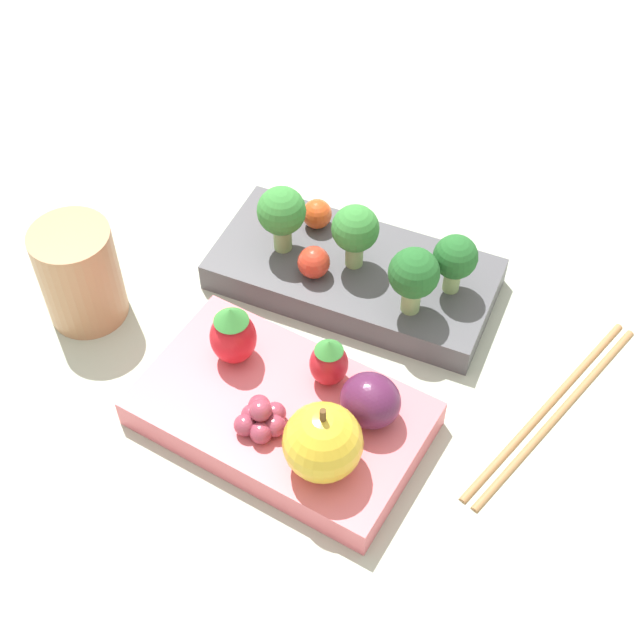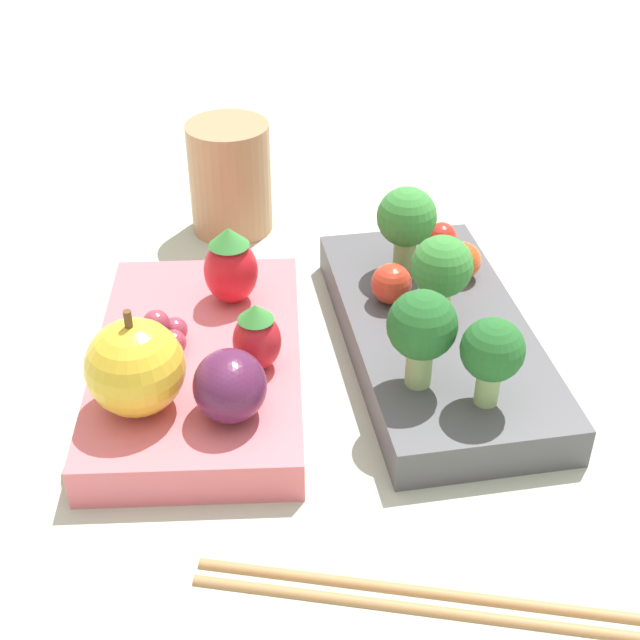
# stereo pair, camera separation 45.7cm
# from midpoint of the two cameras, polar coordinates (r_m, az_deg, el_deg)

# --- Properties ---
(ground_plane) EXTENTS (4.00, 4.00, 0.00)m
(ground_plane) POSITION_cam_midpoint_polar(r_m,az_deg,el_deg) (0.58, 19.12, -16.66)
(ground_plane) COLOR #ADB7A3
(bento_box_savoury) EXTENTS (0.24, 0.13, 0.03)m
(bento_box_savoury) POSITION_cam_midpoint_polar(r_m,az_deg,el_deg) (0.61, 25.33, -14.14)
(bento_box_savoury) COLOR #4C4C51
(bento_box_savoury) RESTS_ON ground_plane
(bento_box_fruit) EXTENTS (0.20, 0.13, 0.02)m
(bento_box_fruit) POSITION_cam_midpoint_polar(r_m,az_deg,el_deg) (0.55, 11.92, -17.66)
(bento_box_fruit) COLOR #DB6670
(bento_box_fruit) RESTS_ON ground_plane
(broccoli_floret_0) EXTENTS (0.04, 0.04, 0.06)m
(broccoli_floret_0) POSITION_cam_midpoint_polar(r_m,az_deg,el_deg) (0.58, 26.54, -10.87)
(broccoli_floret_0) COLOR #93B770
(broccoli_floret_0) RESTS_ON bento_box_savoury
(broccoli_floret_1) EXTENTS (0.04, 0.04, 0.06)m
(broccoli_floret_1) POSITION_cam_midpoint_polar(r_m,az_deg,el_deg) (0.53, 27.34, -15.63)
(broccoli_floret_1) COLOR #93B770
(broccoli_floret_1) RESTS_ON bento_box_savoury
(broccoli_floret_2) EXTENTS (0.03, 0.03, 0.05)m
(broccoli_floret_2) POSITION_cam_midpoint_polar(r_m,az_deg,el_deg) (0.54, 31.39, -16.69)
(broccoli_floret_2) COLOR #93B770
(broccoli_floret_2) RESTS_ON bento_box_savoury
(broccoli_floret_3) EXTENTS (0.04, 0.04, 0.06)m
(broccoli_floret_3) POSITION_cam_midpoint_polar(r_m,az_deg,el_deg) (0.60, 23.16, -7.00)
(broccoli_floret_3) COLOR #93B770
(broccoli_floret_3) RESTS_ON bento_box_savoury
(cherry_tomato_0) EXTENTS (0.03, 0.03, 0.03)m
(cherry_tomato_0) POSITION_cam_midpoint_polar(r_m,az_deg,el_deg) (0.59, 22.79, -11.26)
(cherry_tomato_0) COLOR red
(cherry_tomato_0) RESTS_ON bento_box_savoury
(cherry_tomato_1) EXTENTS (0.02, 0.02, 0.02)m
(cherry_tomato_1) POSITION_cam_midpoint_polar(r_m,az_deg,el_deg) (0.63, 26.04, -9.08)
(cherry_tomato_1) COLOR #DB4C1E
(cherry_tomato_1) RESTS_ON bento_box_savoury
(cherry_tomato_2) EXTENTS (0.02, 0.02, 0.02)m
(cherry_tomato_2) POSITION_cam_midpoint_polar(r_m,az_deg,el_deg) (0.65, 24.14, -7.23)
(cherry_tomato_2) COLOR red
(cherry_tomato_2) RESTS_ON bento_box_savoury
(apple) EXTENTS (0.05, 0.05, 0.06)m
(apple) POSITION_cam_midpoint_polar(r_m,az_deg,el_deg) (0.48, 10.52, -19.86)
(apple) COLOR gold
(apple) RESTS_ON bento_box_fruit
(strawberry_0) EXTENTS (0.03, 0.03, 0.05)m
(strawberry_0) POSITION_cam_midpoint_polar(r_m,az_deg,el_deg) (0.56, 13.16, -10.89)
(strawberry_0) COLOR red
(strawberry_0) RESTS_ON bento_box_fruit
(strawberry_1) EXTENTS (0.03, 0.03, 0.04)m
(strawberry_1) POSITION_cam_midpoint_polar(r_m,az_deg,el_deg) (0.52, 16.83, -16.56)
(strawberry_1) COLOR red
(strawberry_1) RESTS_ON bento_box_fruit
(plum) EXTENTS (0.04, 0.04, 0.04)m
(plum) POSITION_cam_midpoint_polar(r_m,az_deg,el_deg) (0.50, 16.62, -20.48)
(plum) COLOR #511E42
(plum) RESTS_ON bento_box_fruit
(grape_cluster) EXTENTS (0.04, 0.03, 0.03)m
(grape_cluster) POSITION_cam_midpoint_polar(r_m,az_deg,el_deg) (0.53, 9.70, -16.33)
(grape_cluster) COLOR #93384C
(grape_cluster) RESTS_ON bento_box_fruit
(drinking_cup) EXTENTS (0.06, 0.06, 0.09)m
(drinking_cup) POSITION_cam_midpoint_polar(r_m,az_deg,el_deg) (0.66, 9.79, -2.68)
(drinking_cup) COLOR tan
(drinking_cup) RESTS_ON ground_plane
(chopsticks_pair) EXTENTS (0.06, 0.21, 0.01)m
(chopsticks_pair) POSITION_cam_midpoint_polar(r_m,az_deg,el_deg) (0.52, 30.37, -30.81)
(chopsticks_pair) COLOR #A37547
(chopsticks_pair) RESTS_ON ground_plane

